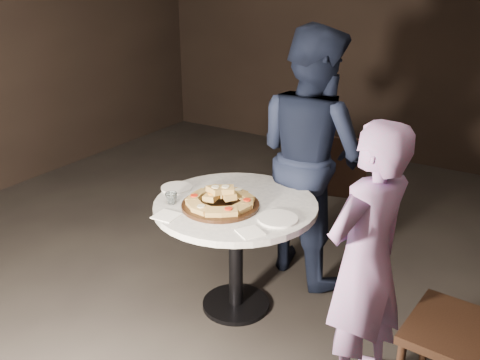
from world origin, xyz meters
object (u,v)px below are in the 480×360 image
(serving_board, at_px, (220,205))
(diner_navy, at_px, (311,155))
(chair_far, at_px, (339,180))
(water_glass, at_px, (171,198))
(diner_teal, at_px, (365,262))
(table, at_px, (236,223))
(focaccia_pile, at_px, (220,198))

(serving_board, bearing_deg, diner_navy, 74.87)
(chair_far, bearing_deg, water_glass, 55.27)
(chair_far, relative_size, diner_teal, 0.62)
(water_glass, distance_m, chair_far, 1.52)
(serving_board, bearing_deg, table, 65.34)
(focaccia_pile, distance_m, diner_navy, 0.82)
(focaccia_pile, distance_m, chair_far, 1.34)
(table, bearing_deg, chair_far, 80.75)
(chair_far, bearing_deg, diner_navy, 72.51)
(diner_teal, bearing_deg, table, -82.51)
(water_glass, height_order, diner_teal, diner_teal)
(diner_navy, height_order, diner_teal, diner_navy)
(water_glass, distance_m, diner_teal, 1.22)
(serving_board, relative_size, diner_navy, 0.27)
(water_glass, bearing_deg, serving_board, 23.63)
(table, bearing_deg, focaccia_pile, -116.95)
(table, distance_m, serving_board, 0.18)
(chair_far, height_order, diner_navy, diner_navy)
(diner_navy, bearing_deg, diner_teal, 152.27)
(diner_teal, bearing_deg, focaccia_pile, -76.31)
(serving_board, bearing_deg, chair_far, 79.49)
(serving_board, distance_m, diner_teal, 0.95)
(serving_board, bearing_deg, water_glass, -156.37)
(table, relative_size, serving_board, 2.84)
(focaccia_pile, xyz_separation_m, water_glass, (-0.27, -0.12, -0.02))
(table, height_order, diner_teal, diner_teal)
(chair_far, bearing_deg, diner_teal, 101.80)
(water_glass, xyz_separation_m, chair_far, (0.51, 1.41, -0.26))
(table, bearing_deg, water_glass, -145.67)
(chair_far, distance_m, diner_navy, 0.61)
(serving_board, relative_size, chair_far, 0.51)
(table, height_order, chair_far, chair_far)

